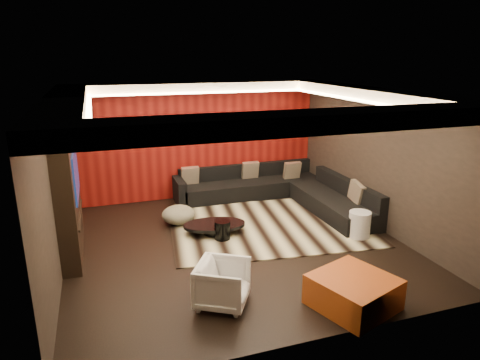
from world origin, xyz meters
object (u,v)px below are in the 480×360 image
object	(u,v)px
drum_stool	(222,230)
armchair	(223,284)
white_side_table	(359,225)
sectional_sofa	(280,192)
coffee_table	(215,228)
orange_ottoman	(353,292)

from	to	relation	value
drum_stool	armchair	world-z (taller)	armchair
white_side_table	armchair	xyz separation A→B (m)	(-3.16, -1.38, 0.06)
white_side_table	sectional_sofa	size ratio (longest dim) A/B	0.14
drum_stool	white_side_table	xyz separation A→B (m)	(2.54, -0.74, 0.06)
coffee_table	orange_ottoman	size ratio (longest dim) A/B	1.21
coffee_table	drum_stool	distance (m)	0.32
orange_ottoman	armchair	world-z (taller)	armchair
sectional_sofa	white_side_table	bearing A→B (deg)	-74.93
orange_ottoman	armchair	size ratio (longest dim) A/B	1.42
armchair	orange_ottoman	bearing A→B (deg)	-79.15
coffee_table	drum_stool	world-z (taller)	drum_stool
white_side_table	orange_ottoman	world-z (taller)	white_side_table
drum_stool	white_side_table	distance (m)	2.65
coffee_table	armchair	xyz separation A→B (m)	(-0.54, -2.42, 0.20)
coffee_table	orange_ottoman	world-z (taller)	orange_ottoman
drum_stool	sectional_sofa	bearing A→B (deg)	40.27
coffee_table	white_side_table	world-z (taller)	white_side_table
sectional_sofa	orange_ottoman	bearing A→B (deg)	-100.45
white_side_table	armchair	size ratio (longest dim) A/B	0.73
drum_stool	white_side_table	bearing A→B (deg)	-16.15
orange_ottoman	coffee_table	bearing A→B (deg)	111.08
white_side_table	armchair	bearing A→B (deg)	-156.39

